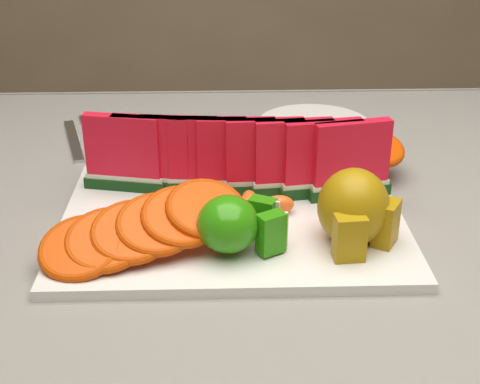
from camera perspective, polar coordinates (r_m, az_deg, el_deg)
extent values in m
cube|color=#453019|center=(0.80, 1.35, -4.25)|extent=(1.40, 0.90, 0.03)
cube|color=gray|center=(0.79, 1.37, -3.07)|extent=(1.52, 1.02, 0.01)
cube|color=gray|center=(1.30, 0.12, 4.39)|extent=(1.52, 0.01, 0.20)
cube|color=silver|center=(0.79, -0.62, -2.40)|extent=(0.40, 0.30, 0.01)
ellipsoid|color=#2B7F1D|center=(0.70, -1.04, -2.74)|extent=(0.07, 0.07, 0.06)
cube|color=#2B7F1D|center=(0.70, 2.66, -3.52)|extent=(0.03, 0.03, 0.04)
cube|color=beige|center=(0.70, 3.15, -3.51)|extent=(0.03, 0.02, 0.04)
cube|color=#2B7F1D|center=(0.73, 1.91, -2.17)|extent=(0.03, 0.03, 0.04)
cube|color=beige|center=(0.73, 2.38, -2.16)|extent=(0.03, 0.01, 0.04)
ellipsoid|color=#AD8912|center=(0.73, 9.63, -1.27)|extent=(0.10, 0.10, 0.09)
cube|color=#AD8912|center=(0.70, 9.33, -3.95)|extent=(0.03, 0.02, 0.05)
cube|color=#AD8912|center=(0.74, 12.35, -2.68)|extent=(0.04, 0.04, 0.05)
cylinder|color=silver|center=(1.09, 6.33, 5.72)|extent=(0.19, 0.19, 0.01)
cube|color=silver|center=(1.06, -14.02, 4.29)|extent=(0.06, 0.17, 0.00)
cube|color=silver|center=(1.14, -13.41, 5.96)|extent=(0.01, 0.04, 0.00)
cube|color=silver|center=(1.14, -13.17, 5.97)|extent=(0.01, 0.04, 0.00)
cube|color=silver|center=(1.14, -12.92, 5.97)|extent=(0.01, 0.04, 0.00)
cube|color=#09350E|center=(0.86, -9.71, 0.73)|extent=(0.11, 0.04, 0.01)
cube|color=silver|center=(0.86, -9.76, 1.33)|extent=(0.10, 0.04, 0.01)
cube|color=red|center=(0.84, -9.98, 3.92)|extent=(0.10, 0.04, 0.08)
cube|color=#09350E|center=(0.85, -7.42, 0.65)|extent=(0.11, 0.04, 0.01)
cube|color=silver|center=(0.85, -7.46, 1.26)|extent=(0.10, 0.03, 0.01)
cube|color=red|center=(0.83, -7.62, 3.88)|extent=(0.10, 0.03, 0.08)
cube|color=#09350E|center=(0.85, -5.08, 0.58)|extent=(0.11, 0.03, 0.01)
cube|color=silver|center=(0.84, -5.11, 1.19)|extent=(0.10, 0.03, 0.01)
cube|color=red|center=(0.83, -5.23, 3.83)|extent=(0.10, 0.03, 0.08)
cube|color=#09350E|center=(0.84, -2.72, 0.50)|extent=(0.11, 0.03, 0.01)
cube|color=silver|center=(0.84, -2.74, 1.12)|extent=(0.10, 0.02, 0.01)
cube|color=red|center=(0.82, -2.80, 3.77)|extent=(0.10, 0.02, 0.08)
cube|color=#09350E|center=(0.84, -0.33, 0.43)|extent=(0.10, 0.02, 0.01)
cube|color=silver|center=(0.83, -0.34, 1.04)|extent=(0.10, 0.02, 0.01)
cube|color=red|center=(0.82, -0.34, 3.70)|extent=(0.10, 0.02, 0.08)
cube|color=#09350E|center=(0.84, 2.07, 0.35)|extent=(0.11, 0.03, 0.01)
cube|color=silver|center=(0.83, 2.08, 0.96)|extent=(0.10, 0.02, 0.01)
cube|color=red|center=(0.82, 2.13, 3.63)|extent=(0.10, 0.02, 0.08)
cube|color=#09350E|center=(0.84, 4.47, 0.27)|extent=(0.11, 0.03, 0.01)
cube|color=silver|center=(0.83, 4.50, 0.88)|extent=(0.10, 0.03, 0.01)
cube|color=red|center=(0.82, 4.60, 3.55)|extent=(0.10, 0.03, 0.08)
cube|color=#09350E|center=(0.84, 6.88, 0.19)|extent=(0.11, 0.04, 0.01)
cube|color=silver|center=(0.83, 6.92, 0.80)|extent=(0.10, 0.03, 0.01)
cube|color=red|center=(0.82, 7.07, 3.46)|extent=(0.10, 0.03, 0.08)
cube|color=#09350E|center=(0.84, 9.27, 0.11)|extent=(0.11, 0.04, 0.01)
cube|color=silver|center=(0.84, 9.32, 0.72)|extent=(0.10, 0.04, 0.01)
cube|color=red|center=(0.82, 9.53, 3.37)|extent=(0.10, 0.04, 0.08)
cylinder|color=#D93602|center=(0.71, -13.45, -4.63)|extent=(0.09, 0.09, 0.04)
torus|color=#C64900|center=(0.71, -13.45, -4.63)|extent=(0.11, 0.10, 0.04)
cylinder|color=#D93602|center=(0.71, -11.32, -4.00)|extent=(0.09, 0.08, 0.04)
torus|color=#C64900|center=(0.71, -11.32, -4.00)|extent=(0.10, 0.09, 0.04)
cylinder|color=#D93602|center=(0.71, -9.19, -3.35)|extent=(0.08, 0.08, 0.04)
torus|color=#C64900|center=(0.71, -9.19, -3.35)|extent=(0.09, 0.09, 0.04)
cylinder|color=#D93602|center=(0.71, -7.08, -2.70)|extent=(0.09, 0.09, 0.04)
torus|color=#C64900|center=(0.71, -7.08, -2.70)|extent=(0.10, 0.10, 0.04)
cylinder|color=#D93602|center=(0.72, -4.98, -2.06)|extent=(0.10, 0.10, 0.04)
torus|color=#C64900|center=(0.72, -4.98, -2.06)|extent=(0.11, 0.11, 0.04)
cylinder|color=#D93602|center=(0.72, -2.89, -1.41)|extent=(0.10, 0.10, 0.04)
torus|color=#C64900|center=(0.72, -2.89, -1.41)|extent=(0.12, 0.12, 0.04)
cylinder|color=#D93602|center=(0.90, -7.06, 2.62)|extent=(0.08, 0.08, 0.03)
torus|color=#C64900|center=(0.90, -7.06, 2.62)|extent=(0.09, 0.09, 0.03)
cylinder|color=#D93602|center=(0.90, -4.01, 2.85)|extent=(0.09, 0.09, 0.03)
torus|color=#C64900|center=(0.90, -4.01, 2.85)|extent=(0.10, 0.10, 0.03)
cylinder|color=#D93602|center=(0.90, -0.95, 3.07)|extent=(0.09, 0.09, 0.03)
torus|color=#C64900|center=(0.90, -0.95, 3.07)|extent=(0.10, 0.10, 0.03)
cylinder|color=#D93602|center=(0.90, 2.12, 3.28)|extent=(0.10, 0.10, 0.03)
torus|color=#C64900|center=(0.90, 2.12, 3.28)|extent=(0.11, 0.11, 0.03)
cylinder|color=#D93602|center=(0.90, 5.18, 3.48)|extent=(0.10, 0.10, 0.03)
torus|color=#C64900|center=(0.90, 5.18, 3.48)|extent=(0.12, 0.11, 0.03)
cylinder|color=#D93602|center=(0.91, 8.21, 3.67)|extent=(0.11, 0.11, 0.03)
torus|color=#C64900|center=(0.91, 8.21, 3.67)|extent=(0.12, 0.12, 0.03)
cylinder|color=#D93602|center=(0.91, 11.19, 3.85)|extent=(0.11, 0.11, 0.03)
torus|color=#C64900|center=(0.91, 11.19, 3.85)|extent=(0.12, 0.12, 0.03)
ellipsoid|color=#FF5323|center=(0.80, -6.95, -0.84)|extent=(0.02, 0.04, 0.02)
ellipsoid|color=#FF5323|center=(0.79, -5.01, -1.06)|extent=(0.04, 0.04, 0.02)
ellipsoid|color=#FF5323|center=(0.78, -3.48, -1.44)|extent=(0.04, 0.03, 0.02)
ellipsoid|color=#FF5323|center=(0.80, -1.18, -0.52)|extent=(0.04, 0.04, 0.02)
ellipsoid|color=#FF5323|center=(0.78, 0.45, -1.33)|extent=(0.03, 0.04, 0.02)
ellipsoid|color=#FF5323|center=(0.79, 0.82, -0.78)|extent=(0.02, 0.04, 0.02)
ellipsoid|color=#FF5323|center=(0.79, 3.31, -1.09)|extent=(0.04, 0.02, 0.02)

